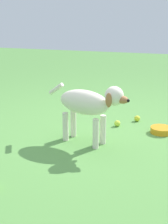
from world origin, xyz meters
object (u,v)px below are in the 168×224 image
at_px(dog, 89,104).
at_px(tennis_ball_0, 117,123).
at_px(tennis_ball_1, 137,118).
at_px(water_bowl, 161,130).

bearing_deg(dog, tennis_ball_0, 88.68).
relative_size(dog, tennis_ball_0, 12.60).
xyz_separation_m(dog, tennis_ball_1, (0.77, -0.33, -0.35)).
xyz_separation_m(dog, tennis_ball_0, (0.54, -0.15, -0.35)).
xyz_separation_m(tennis_ball_1, water_bowl, (-0.28, -0.29, -0.00)).
relative_size(dog, water_bowl, 3.78).
distance_m(dog, tennis_ball_0, 0.66).
distance_m(tennis_ball_0, water_bowl, 0.47).
relative_size(dog, tennis_ball_1, 12.60).
height_order(dog, tennis_ball_1, dog).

